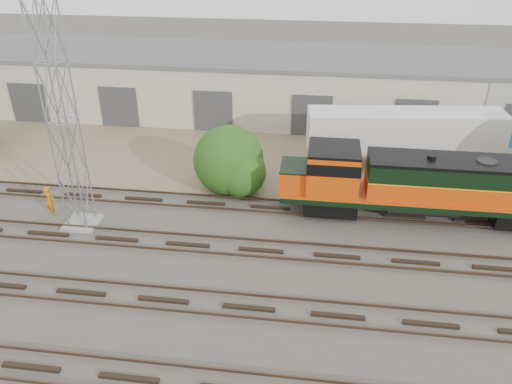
# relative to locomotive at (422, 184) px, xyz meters

# --- Properties ---
(ground) EXTENTS (140.00, 140.00, 0.00)m
(ground) POSITION_rel_locomotive_xyz_m (-8.63, -6.00, -2.30)
(ground) COLOR #47423A
(ground) RESTS_ON ground
(dirt_strip) EXTENTS (80.00, 16.00, 0.02)m
(dirt_strip) POSITION_rel_locomotive_xyz_m (-8.63, 9.00, -2.29)
(dirt_strip) COLOR #726047
(dirt_strip) RESTS_ON ground
(tracks) EXTENTS (80.00, 20.40, 0.28)m
(tracks) POSITION_rel_locomotive_xyz_m (-8.63, -9.00, -2.22)
(tracks) COLOR black
(tracks) RESTS_ON ground
(warehouse) EXTENTS (58.40, 10.40, 5.30)m
(warehouse) POSITION_rel_locomotive_xyz_m (-8.59, 16.98, 0.36)
(warehouse) COLOR beige
(warehouse) RESTS_ON ground
(locomotive) EXTENTS (16.58, 2.91, 3.98)m
(locomotive) POSITION_rel_locomotive_xyz_m (0.00, 0.00, 0.00)
(locomotive) COLOR black
(locomotive) RESTS_ON tracks
(signal_tower) EXTENTS (1.85, 1.85, 12.50)m
(signal_tower) POSITION_rel_locomotive_xyz_m (-19.20, -3.20, 3.80)
(signal_tower) COLOR gray
(signal_tower) RESTS_ON ground
(worker) EXTENTS (0.80, 0.71, 1.84)m
(worker) POSITION_rel_locomotive_xyz_m (-21.49, -2.32, -1.38)
(worker) COLOR orange
(worker) RESTS_ON ground
(semi_trailer) EXTENTS (13.49, 4.07, 4.09)m
(semi_trailer) POSITION_rel_locomotive_xyz_m (0.19, 7.11, 0.27)
(semi_trailer) COLOR silver
(semi_trailer) RESTS_ON ground
(tree_mid) EXTENTS (4.75, 4.52, 4.52)m
(tree_mid) POSITION_rel_locomotive_xyz_m (-11.34, 2.14, -0.42)
(tree_mid) COLOR #382619
(tree_mid) RESTS_ON ground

